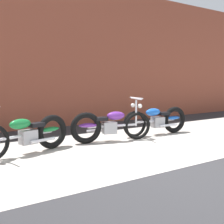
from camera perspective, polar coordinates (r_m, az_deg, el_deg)
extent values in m
plane|color=#2D2D30|center=(4.78, 14.21, -11.32)|extent=(80.00, 80.00, 0.00)
cube|color=#B2ADA3|center=(6.06, 2.02, -7.25)|extent=(36.00, 3.50, 0.01)
cube|color=brown|center=(8.98, -10.73, 11.62)|extent=(36.00, 0.50, 4.51)
torus|color=black|center=(5.98, -12.38, -4.04)|extent=(0.74, 0.32, 0.73)
cylinder|color=silver|center=(5.63, -17.80, -4.70)|extent=(1.21, 0.38, 0.06)
cube|color=#99999E|center=(5.68, -17.08, -4.99)|extent=(0.37, 0.30, 0.28)
ellipsoid|color=#197A38|center=(5.55, -18.60, -2.37)|extent=(0.47, 0.30, 0.20)
ellipsoid|color=#197A38|center=(5.94, -12.79, -3.53)|extent=(0.47, 0.29, 0.10)
cube|color=black|center=(5.74, -15.44, -2.58)|extent=(0.32, 0.27, 0.08)
cylinder|color=silver|center=(5.69, -14.20, -5.69)|extent=(0.55, 0.20, 0.06)
torus|color=black|center=(6.75, 5.33, -2.91)|extent=(0.68, 0.23, 0.68)
torus|color=black|center=(6.32, -5.45, -3.34)|extent=(0.74, 0.29, 0.73)
cylinder|color=silver|center=(6.50, 0.12, -2.89)|extent=(1.22, 0.33, 0.06)
cube|color=#99999E|center=(6.48, -0.55, -3.28)|extent=(0.36, 0.29, 0.28)
ellipsoid|color=#6B2D93|center=(6.49, 0.78, -0.76)|extent=(0.47, 0.28, 0.20)
ellipsoid|color=#6B2D93|center=(6.32, -5.02, -2.78)|extent=(0.47, 0.27, 0.10)
cube|color=black|center=(6.38, -2.25, -1.43)|extent=(0.32, 0.26, 0.08)
cylinder|color=silver|center=(6.69, 5.05, -0.31)|extent=(0.05, 0.05, 0.62)
cylinder|color=silver|center=(6.65, 5.08, 2.77)|extent=(0.16, 0.57, 0.03)
sphere|color=white|center=(6.71, 5.84, 1.25)|extent=(0.11, 0.11, 0.11)
cylinder|color=silver|center=(6.56, -2.96, -3.87)|extent=(0.55, 0.18, 0.06)
torus|color=black|center=(7.02, 4.76, -2.53)|extent=(0.68, 0.14, 0.68)
torus|color=black|center=(7.78, 12.88, -1.59)|extent=(0.74, 0.19, 0.73)
cylinder|color=silver|center=(7.38, 9.04, -1.83)|extent=(1.24, 0.16, 0.06)
cube|color=#99999E|center=(7.43, 9.53, -2.09)|extent=(0.34, 0.25, 0.28)
ellipsoid|color=blue|center=(7.30, 8.57, -0.01)|extent=(0.45, 0.23, 0.20)
ellipsoid|color=blue|center=(7.74, 12.61, -1.18)|extent=(0.45, 0.22, 0.10)
cube|color=black|center=(7.52, 10.77, -0.32)|extent=(0.30, 0.22, 0.08)
cylinder|color=silver|center=(7.00, 5.06, 0.00)|extent=(0.05, 0.05, 0.62)
cylinder|color=silver|center=(6.96, 5.09, 2.94)|extent=(0.08, 0.58, 0.03)
sphere|color=white|center=(6.93, 4.38, 1.43)|extent=(0.11, 0.11, 0.11)
cylinder|color=silver|center=(7.47, 11.68, -2.71)|extent=(0.55, 0.11, 0.06)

